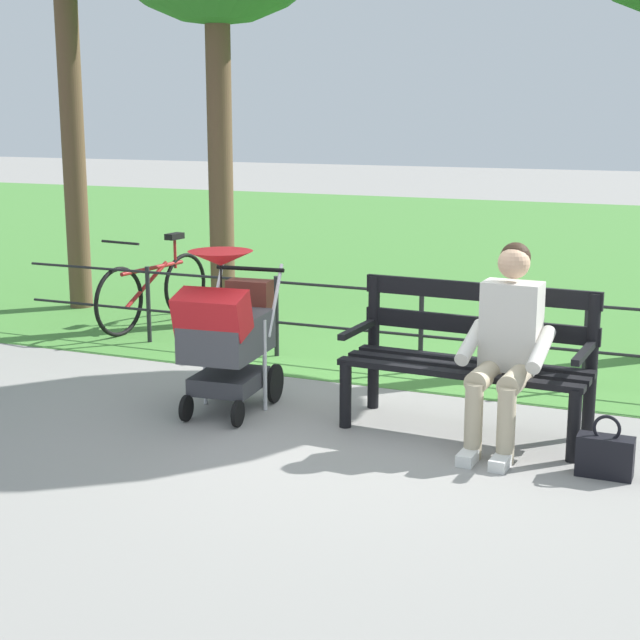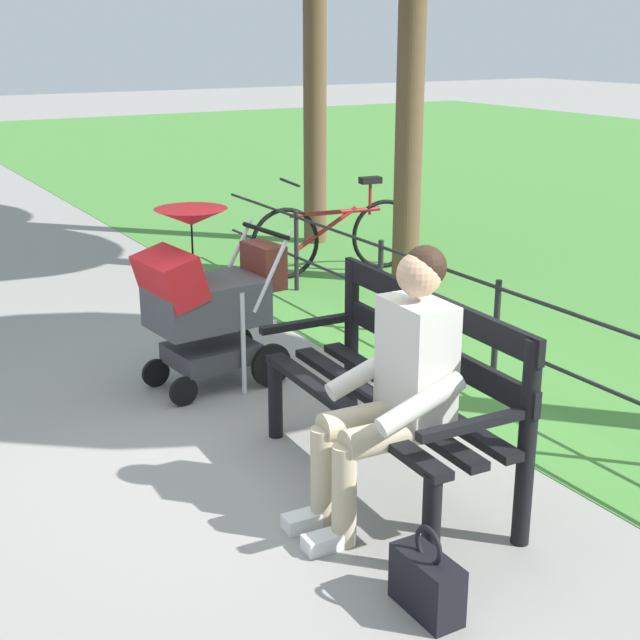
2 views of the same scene
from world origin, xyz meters
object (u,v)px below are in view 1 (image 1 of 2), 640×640
person_on_bench (506,341)px  stroller (227,330)px  park_bench (470,352)px  bicycle (154,290)px  handbag (605,455)px

person_on_bench → stroller: 1.93m
park_bench → bicycle: (3.63, -1.85, -0.16)m
bicycle → park_bench: bearing=153.0°
handbag → person_on_bench: bearing=-24.1°
park_bench → person_on_bench: size_ratio=1.27×
bicycle → stroller: bearing=132.7°
park_bench → stroller: stroller is taller
person_on_bench → handbag: bearing=155.9°
person_on_bench → stroller: size_ratio=1.11×
park_bench → person_on_bench: (-0.28, 0.22, 0.15)m
bicycle → person_on_bench: bearing=152.1°
park_bench → handbag: park_bench is taller
person_on_bench → bicycle: bearing=-27.9°
stroller → handbag: bearing=175.3°
handbag → bicycle: bicycle is taller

